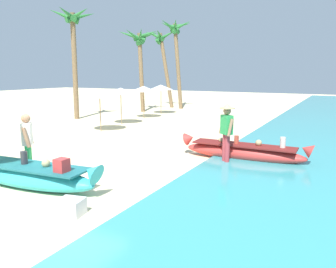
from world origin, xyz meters
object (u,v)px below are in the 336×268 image
Objects in this scene: palm_tree_leaning_seaward at (73,31)px; cooler_box at (71,207)px; person_vendor_hatted at (227,130)px; person_tourist_customer at (28,142)px; boat_cyan_foreground at (30,175)px; palm_tree_mid_cluster at (176,36)px; palm_tree_far_behind at (140,44)px; palm_tree_tall_inland at (162,46)px; boat_red_midground at (243,152)px.

palm_tree_leaning_seaward reaches higher than cooler_box.
person_vendor_hatted is at bearing 61.52° from cooler_box.
person_tourist_customer is 3.55× the size of cooler_box.
cooler_box is at bearing -19.62° from boat_cyan_foreground.
palm_tree_mid_cluster is 14.08× the size of cooler_box.
person_vendor_hatted reaches higher than person_tourist_customer.
palm_tree_far_behind is (-9.69, 10.46, 3.57)m from person_vendor_hatted.
palm_tree_mid_cluster reaches higher than person_tourist_customer.
person_tourist_customer is 18.18m from palm_tree_mid_cluster.
palm_tree_tall_inland is 0.92× the size of palm_tree_mid_cluster.
palm_tree_far_behind is at bearing 111.81° from person_tourist_customer.
boat_red_midground is at bearing 43.86° from person_tourist_customer.
palm_tree_tall_inland reaches higher than cooler_box.
palm_tree_leaning_seaward is at bearing -103.65° from palm_tree_far_behind.
palm_tree_far_behind is (-6.28, 14.56, 4.30)m from boat_cyan_foreground.
boat_cyan_foreground is at bearing -51.97° from palm_tree_leaning_seaward.
person_vendor_hatted is at bearing -57.81° from palm_tree_mid_cluster.
boat_red_midground is at bearing -23.05° from palm_tree_leaning_seaward.
boat_red_midground is 17.40m from palm_tree_tall_inland.
boat_cyan_foreground is at bearing -129.71° from person_vendor_hatted.
palm_tree_leaning_seaward is at bearing 128.03° from boat_cyan_foreground.
person_vendor_hatted is 16.53m from palm_tree_mid_cluster.
palm_tree_mid_cluster reaches higher than palm_tree_far_behind.
palm_tree_leaning_seaward reaches higher than boat_cyan_foreground.
person_tourist_customer is (-4.42, -4.25, 0.65)m from boat_red_midground.
palm_tree_far_behind is at bearing 135.75° from boat_red_midground.
palm_tree_leaning_seaward is (-0.96, -8.55, 0.29)m from palm_tree_tall_inland.
cooler_box is at bearing -68.94° from palm_tree_mid_cluster.
cooler_box is (7.06, -18.32, -5.16)m from palm_tree_mid_cluster.
palm_tree_mid_cluster reaches higher than boat_red_midground.
person_vendor_hatted reaches higher than boat_cyan_foreground.
person_vendor_hatted is (-0.34, -0.69, 0.76)m from boat_red_midground.
palm_tree_leaning_seaward is 5.15m from palm_tree_far_behind.
palm_tree_leaning_seaward reaches higher than palm_tree_tall_inland.
palm_tree_mid_cluster is (-8.51, 13.52, 4.27)m from person_vendor_hatted.
boat_red_midground is at bearing -44.25° from palm_tree_far_behind.
cooler_box is (9.45, -10.28, -4.84)m from palm_tree_leaning_seaward.
boat_red_midground is 13.09m from palm_tree_leaning_seaward.
person_vendor_hatted is at bearing 50.29° from boat_cyan_foreground.
person_vendor_hatted is 5.42m from person_tourist_customer.
person_vendor_hatted is 14.70m from palm_tree_far_behind.
person_tourist_customer is at bearing -68.19° from palm_tree_far_behind.
boat_red_midground is 2.23× the size of person_vendor_hatted.
palm_tree_leaning_seaward is at bearing -106.58° from palm_tree_mid_cluster.
palm_tree_leaning_seaward is 8.40m from palm_tree_mid_cluster.
person_vendor_hatted is 0.32× the size of palm_tree_far_behind.
person_vendor_hatted is at bearing -54.65° from palm_tree_tall_inland.
person_tourist_customer is at bearing -71.57° from palm_tree_tall_inland.
cooler_box is at bearing -47.39° from palm_tree_leaning_seaward.
cooler_box is at bearing -65.72° from palm_tree_tall_inland.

